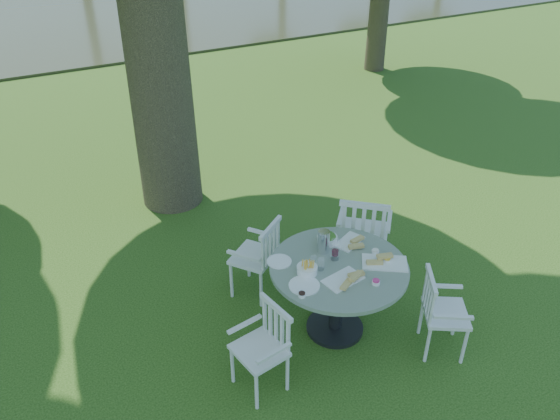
# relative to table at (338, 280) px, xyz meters

# --- Properties ---
(ground) EXTENTS (140.00, 140.00, 0.00)m
(ground) POSITION_rel_table_xyz_m (-0.06, 0.82, -0.62)
(ground) COLOR #1A3B0C
(ground) RESTS_ON ground
(table) EXTENTS (1.28, 1.28, 0.79)m
(table) POSITION_rel_table_xyz_m (0.00, 0.00, 0.00)
(table) COLOR black
(table) RESTS_ON ground
(chair_ne) EXTENTS (0.70, 0.70, 1.02)m
(chair_ne) POSITION_rel_table_xyz_m (0.70, 0.56, -0.02)
(chair_ne) COLOR silver
(chair_ne) RESTS_ON ground
(chair_nw) EXTENTS (0.60, 0.60, 0.88)m
(chair_nw) POSITION_rel_table_xyz_m (-0.37, 0.84, -0.10)
(chair_nw) COLOR silver
(chair_nw) RESTS_ON ground
(chair_sw) EXTENTS (0.45, 0.47, 0.82)m
(chair_sw) POSITION_rel_table_xyz_m (-0.88, -0.26, -0.13)
(chair_sw) COLOR silver
(chair_sw) RESTS_ON ground
(chair_se) EXTENTS (0.55, 0.56, 0.83)m
(chair_se) POSITION_rel_table_xyz_m (0.66, -0.64, -0.13)
(chair_se) COLOR silver
(chair_se) RESTS_ON ground
(tableware) EXTENTS (1.19, 0.88, 0.23)m
(tableware) POSITION_rel_table_xyz_m (-0.03, 0.11, 0.22)
(tableware) COLOR white
(tableware) RESTS_ON table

